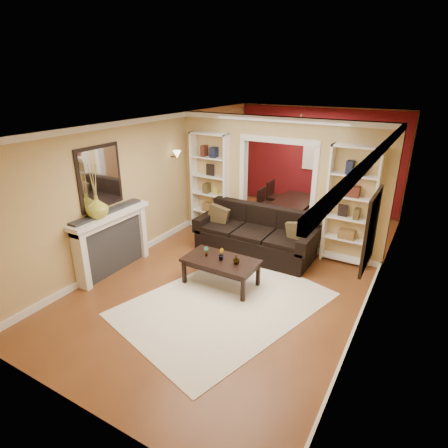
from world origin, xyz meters
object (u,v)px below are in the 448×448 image
Objects in this scene: sofa at (255,233)px; bookshelf_right at (350,207)px; dining_table at (294,211)px; bookshelf_left at (210,184)px; coffee_table at (221,272)px; fireplace at (113,243)px.

bookshelf_right is (1.67, 0.58, 0.68)m from sofa.
sofa is 1.54× the size of dining_table.
sofa reaches higher than dining_table.
bookshelf_right is (3.10, 0.00, 0.00)m from bookshelf_left.
sofa reaches higher than coffee_table.
sofa is 1.06× the size of bookshelf_left.
sofa is 1.90m from bookshelf_right.
bookshelf_left is at bearing 137.18° from dining_table.
bookshelf_right is at bearing -134.25° from dining_table.
bookshelf_right reaches higher than coffee_table.
sofa is 2.18m from dining_table.
coffee_table is 0.82× the size of dining_table.
coffee_table is at bearing 15.86° from fireplace.
dining_table is at bearing 89.53° from coffee_table.
dining_table reaches higher than coffee_table.
bookshelf_right is 4.47m from fireplace.
sofa is at bearing -22.14° from bookshelf_left.
coffee_table is (0.01, -1.39, -0.23)m from sofa.
dining_table is (-1.63, 1.59, -0.87)m from bookshelf_right.
bookshelf_left is 2.33m from dining_table.
bookshelf_right is at bearing 0.00° from bookshelf_left.
fireplace is at bearing -164.00° from coffee_table.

